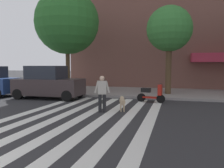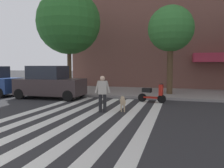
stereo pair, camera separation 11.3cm
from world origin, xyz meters
name	(u,v)px [view 2 (the right image)]	position (x,y,z in m)	size (l,w,h in m)	color
ground_plane	(57,115)	(0.00, 5.55, 0.00)	(160.00, 160.00, 0.00)	#2B2B2D
sidewalk_far	(113,91)	(0.00, 14.11, 0.07)	(80.00, 6.00, 0.15)	gray
crosswalk_stripes	(83,117)	(1.22, 5.55, 0.00)	(5.85, 10.51, 0.01)	silver
parked_car_behind_first	(50,83)	(-2.98, 9.77, 0.98)	(4.36, 2.12, 2.09)	#372D2E
parked_scooter	(152,94)	(3.52, 9.98, 0.48)	(1.62, 0.61, 1.11)	black
street_tree_nearest	(69,22)	(-3.17, 12.84, 5.41)	(4.86, 4.86, 7.70)	#4C3823
street_tree_middle	(171,29)	(4.38, 13.14, 4.57)	(3.11, 3.11, 6.03)	#4C3823
pedestrian_dog_walker	(102,92)	(1.69, 6.66, 0.93)	(0.70, 0.33, 1.64)	black
dog_on_leash	(123,101)	(2.49, 7.21, 0.44)	(0.43, 0.99, 0.65)	tan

